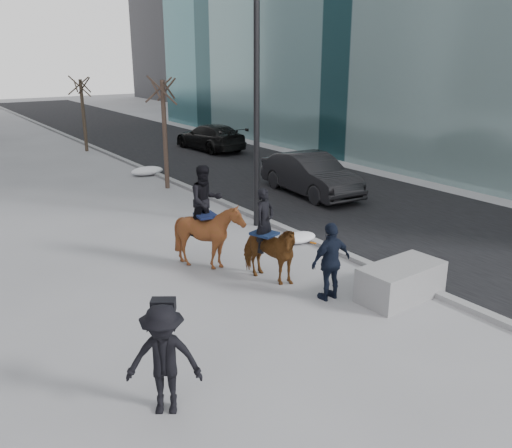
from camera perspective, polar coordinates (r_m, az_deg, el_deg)
ground at (r=11.85m, az=3.31°, el=-8.39°), size 120.00×120.00×0.00m
road at (r=23.43m, az=2.01°, el=4.87°), size 8.00×90.00×0.01m
curb at (r=21.36m, az=-6.70°, el=3.64°), size 0.25×90.00×0.12m
planter at (r=12.37m, az=15.00°, el=-5.87°), size 2.00×1.07×0.78m
car_near at (r=20.64m, az=5.78°, el=5.22°), size 2.00×4.82×1.55m
car_far at (r=30.28m, az=-4.87°, el=9.12°), size 2.28×5.02×1.42m
tree_near at (r=21.55m, az=-9.60°, el=9.79°), size 1.20×1.20×4.66m
tree_far at (r=31.03m, az=-17.73°, el=11.18°), size 1.20×1.20×4.23m
mounted_left at (r=12.67m, az=1.22°, el=-2.52°), size 1.27×1.88×2.23m
mounted_right at (r=13.47m, az=-5.03°, el=-0.40°), size 1.56×1.71×2.59m
feeder at (r=11.85m, az=7.89°, el=-3.91°), size 1.04×0.87×1.75m
camera_crew at (r=8.32m, az=-9.68°, el=-13.87°), size 1.30×1.17×1.75m
lamppost at (r=16.14m, az=0.24°, el=16.95°), size 0.25×1.24×9.09m
snow_piles at (r=21.65m, az=-8.06°, el=4.08°), size 1.44×11.50×0.37m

